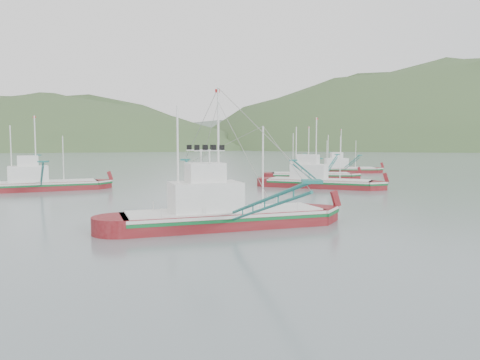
{
  "coord_description": "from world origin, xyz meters",
  "views": [
    {
      "loc": [
        1.3,
        -38.99,
        6.91
      ],
      "look_at": [
        0.0,
        6.0,
        3.2
      ],
      "focal_mm": 35.0,
      "sensor_mm": 36.0,
      "label": 1
    }
  ],
  "objects_px": {
    "bg_boat_right": "(318,173)",
    "bg_boat_extra": "(342,166)",
    "main_boat": "(223,198)",
    "bg_boat_left": "(39,174)",
    "bg_boat_far": "(310,171)"
  },
  "relations": [
    {
      "from": "main_boat",
      "to": "bg_boat_right",
      "type": "relative_size",
      "value": 1.06
    },
    {
      "from": "main_boat",
      "to": "bg_boat_far",
      "type": "relative_size",
      "value": 1.11
    },
    {
      "from": "bg_boat_left",
      "to": "bg_boat_extra",
      "type": "relative_size",
      "value": 1.02
    },
    {
      "from": "bg_boat_extra",
      "to": "bg_boat_left",
      "type": "bearing_deg",
      "value": -145.3
    },
    {
      "from": "bg_boat_right",
      "to": "bg_boat_extra",
      "type": "distance_m",
      "value": 35.11
    },
    {
      "from": "main_boat",
      "to": "bg_boat_far",
      "type": "xyz_separation_m",
      "value": [
        12.79,
        48.83,
        -0.97
      ]
    },
    {
      "from": "bg_boat_right",
      "to": "bg_boat_left",
      "type": "distance_m",
      "value": 40.25
    },
    {
      "from": "bg_boat_right",
      "to": "bg_boat_left",
      "type": "relative_size",
      "value": 1.02
    },
    {
      "from": "bg_boat_left",
      "to": "bg_boat_extra",
      "type": "xyz_separation_m",
      "value": [
        49.69,
        38.99,
        -0.9
      ]
    },
    {
      "from": "bg_boat_right",
      "to": "bg_boat_extra",
      "type": "height_order",
      "value": "bg_boat_right"
    },
    {
      "from": "main_boat",
      "to": "bg_boat_left",
      "type": "relative_size",
      "value": 1.08
    },
    {
      "from": "bg_boat_far",
      "to": "bg_boat_right",
      "type": "bearing_deg",
      "value": -91.12
    },
    {
      "from": "bg_boat_right",
      "to": "bg_boat_far",
      "type": "bearing_deg",
      "value": 108.68
    },
    {
      "from": "bg_boat_left",
      "to": "main_boat",
      "type": "bearing_deg",
      "value": -71.07
    },
    {
      "from": "bg_boat_far",
      "to": "bg_boat_left",
      "type": "relative_size",
      "value": 0.98
    }
  ]
}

